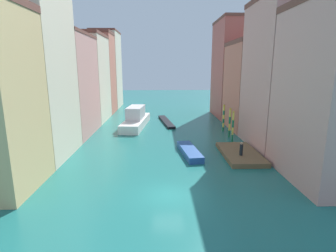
% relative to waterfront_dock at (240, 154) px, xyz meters
% --- Properties ---
extents(ground_plane, '(154.00, 154.00, 0.00)m').
position_rel_waterfront_dock_xyz_m(ground_plane, '(-8.60, 15.14, -0.25)').
color(ground_plane, '#1E6B66').
extents(building_left_1, '(6.29, 9.34, 20.94)m').
position_rel_waterfront_dock_xyz_m(building_left_1, '(-22.59, 0.66, 10.22)').
color(building_left_1, beige).
rests_on(building_left_1, ground).
extents(building_left_2, '(6.29, 11.43, 14.86)m').
position_rel_waterfront_dock_xyz_m(building_left_2, '(-22.59, 10.99, 7.18)').
color(building_left_2, tan).
rests_on(building_left_2, ground).
extents(building_left_3, '(6.29, 10.39, 16.09)m').
position_rel_waterfront_dock_xyz_m(building_left_3, '(-22.59, 21.98, 7.80)').
color(building_left_3, beige).
rests_on(building_left_3, ground).
extents(building_left_4, '(6.29, 7.39, 17.54)m').
position_rel_waterfront_dock_xyz_m(building_left_4, '(-22.59, 30.94, 8.53)').
color(building_left_4, '#C6705B').
rests_on(building_left_4, ground).
extents(building_left_5, '(6.29, 9.75, 18.81)m').
position_rel_waterfront_dock_xyz_m(building_left_5, '(-22.59, 39.87, 9.16)').
color(building_left_5, beige).
rests_on(building_left_5, ground).
extents(building_right_0, '(6.29, 10.11, 15.66)m').
position_rel_waterfront_dock_xyz_m(building_right_0, '(5.38, -6.45, 7.59)').
color(building_right_0, tan).
rests_on(building_right_0, ground).
extents(building_right_1, '(6.29, 10.50, 18.16)m').
position_rel_waterfront_dock_xyz_m(building_right_1, '(5.38, 3.83, 8.84)').
color(building_right_1, tan).
rests_on(building_right_1, ground).
extents(building_right_2, '(6.29, 10.56, 14.16)m').
position_rel_waterfront_dock_xyz_m(building_right_2, '(5.38, 14.38, 6.84)').
color(building_right_2, '#C6705B').
rests_on(building_right_2, ground).
extents(building_right_3, '(6.29, 11.63, 19.32)m').
position_rel_waterfront_dock_xyz_m(building_right_3, '(5.38, 25.69, 9.42)').
color(building_right_3, '#B25147').
rests_on(building_right_3, ground).
extents(waterfront_dock, '(4.00, 7.97, 0.51)m').
position_rel_waterfront_dock_xyz_m(waterfront_dock, '(0.00, 0.00, 0.00)').
color(waterfront_dock, brown).
rests_on(waterfront_dock, ground).
extents(person_on_dock, '(0.36, 0.36, 1.50)m').
position_rel_waterfront_dock_xyz_m(person_on_dock, '(-0.30, -1.26, 0.95)').
color(person_on_dock, black).
rests_on(person_on_dock, waterfront_dock).
extents(mooring_pole_0, '(0.29, 0.29, 4.27)m').
position_rel_waterfront_dock_xyz_m(mooring_pole_0, '(0.69, 5.98, 1.92)').
color(mooring_pole_0, '#197247').
rests_on(mooring_pole_0, ground).
extents(mooring_pole_1, '(0.32, 0.32, 4.32)m').
position_rel_waterfront_dock_xyz_m(mooring_pole_1, '(0.88, 8.38, 1.95)').
color(mooring_pole_1, '#197247').
rests_on(mooring_pole_1, ground).
extents(mooring_pole_2, '(0.33, 0.33, 4.29)m').
position_rel_waterfront_dock_xyz_m(mooring_pole_2, '(0.89, 12.16, 1.94)').
color(mooring_pole_2, '#197247').
rests_on(mooring_pole_2, ground).
extents(vaporetto_white, '(4.36, 12.71, 3.47)m').
position_rel_waterfront_dock_xyz_m(vaporetto_white, '(-13.40, 16.11, 1.03)').
color(vaporetto_white, white).
rests_on(vaporetto_white, ground).
extents(gondola_black, '(2.94, 10.96, 0.41)m').
position_rel_waterfront_dock_xyz_m(gondola_black, '(-8.10, 19.03, -0.05)').
color(gondola_black, black).
rests_on(gondola_black, ground).
extents(motorboat_0, '(2.53, 6.86, 0.71)m').
position_rel_waterfront_dock_xyz_m(motorboat_0, '(-5.79, 0.71, 0.10)').
color(motorboat_0, '#234C93').
rests_on(motorboat_0, ground).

